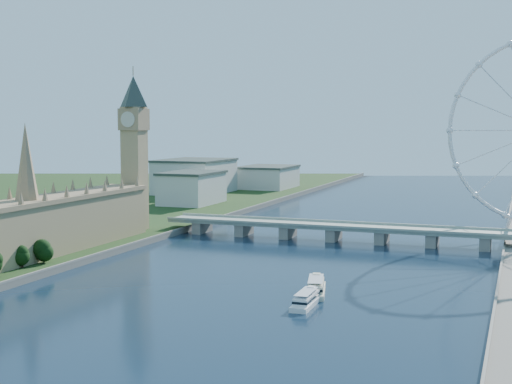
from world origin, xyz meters
The scene contains 6 objects.
parliament_range centered at (-128.00, 170.00, 18.48)m, with size 24.00×200.00×70.00m.
big_ben centered at (-128.00, 278.00, 66.57)m, with size 20.02×20.02×110.00m.
westminster_bridge centered at (0.00, 300.00, 6.63)m, with size 220.00×22.00×9.50m.
city_skyline centered at (39.22, 560.08, 16.96)m, with size 505.00×280.00×32.00m.
tour_boat_near centered at (27.68, 160.58, 0.00)m, with size 8.06×31.46×6.97m, color beige, non-canonical shape.
tour_boat_far centered at (29.80, 139.21, 0.00)m, with size 7.30×28.62×6.31m, color silver, non-canonical shape.
Camera 1 is at (108.45, -127.52, 71.79)m, focal length 50.00 mm.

